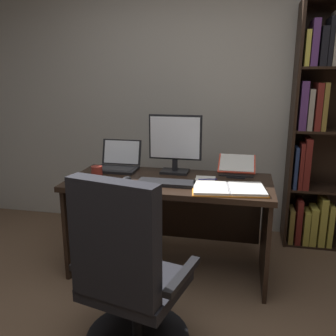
% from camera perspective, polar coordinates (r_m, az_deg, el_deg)
% --- Properties ---
extents(wall_back, '(5.37, 0.12, 2.51)m').
position_cam_1_polar(wall_back, '(3.57, 5.86, 10.17)').
color(wall_back, '#B2ADA3').
rests_on(wall_back, ground).
extents(desk, '(1.53, 0.69, 0.75)m').
position_cam_1_polar(desk, '(2.85, 0.52, -5.58)').
color(desk, black).
rests_on(desk, ground).
extents(bookshelf, '(0.93, 0.32, 2.11)m').
position_cam_1_polar(bookshelf, '(3.43, 24.44, 4.56)').
color(bookshelf, black).
rests_on(bookshelf, ground).
extents(office_chair, '(0.68, 0.60, 1.04)m').
position_cam_1_polar(office_chair, '(2.03, -6.40, -17.71)').
color(office_chair, black).
rests_on(office_chair, ground).
extents(monitor, '(0.43, 0.16, 0.47)m').
position_cam_1_polar(monitor, '(2.87, 1.14, 3.76)').
color(monitor, black).
rests_on(monitor, desk).
extents(laptop, '(0.34, 0.30, 0.23)m').
position_cam_1_polar(laptop, '(3.04, -7.94, 0.72)').
color(laptop, black).
rests_on(laptop, desk).
extents(keyboard, '(0.42, 0.15, 0.02)m').
position_cam_1_polar(keyboard, '(2.60, -0.27, -2.35)').
color(keyboard, black).
rests_on(keyboard, desk).
extents(computer_mouse, '(0.06, 0.10, 0.04)m').
position_cam_1_polar(computer_mouse, '(2.68, -6.56, -1.79)').
color(computer_mouse, black).
rests_on(computer_mouse, desk).
extents(reading_stand_with_book, '(0.29, 0.27, 0.14)m').
position_cam_1_polar(reading_stand_with_book, '(2.92, 10.84, 0.40)').
color(reading_stand_with_book, black).
rests_on(reading_stand_with_book, desk).
extents(open_binder, '(0.54, 0.37, 0.02)m').
position_cam_1_polar(open_binder, '(2.50, 9.61, -3.27)').
color(open_binder, orange).
rests_on(open_binder, desk).
extents(notepad, '(0.16, 0.21, 0.01)m').
position_cam_1_polar(notepad, '(2.71, 5.90, -1.94)').
color(notepad, silver).
rests_on(notepad, desk).
extents(pen, '(0.14, 0.04, 0.01)m').
position_cam_1_polar(pen, '(2.70, 6.32, -1.78)').
color(pen, navy).
rests_on(pen, notepad).
extents(coffee_mug, '(0.09, 0.09, 0.09)m').
position_cam_1_polar(coffee_mug, '(2.83, -11.23, -0.59)').
color(coffee_mug, maroon).
rests_on(coffee_mug, desk).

